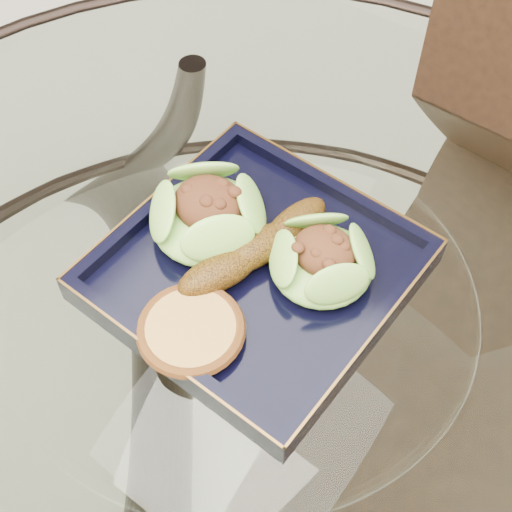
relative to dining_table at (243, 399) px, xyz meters
The scene contains 7 objects.
dining_table is the anchor object (origin of this frame).
dining_chair 0.34m from the dining_table, 59.58° to the left, with size 0.41×0.41×0.93m.
navy_plate 0.18m from the dining_table, 110.32° to the left, with size 0.27×0.27×0.02m, color black.
lettuce_wrap_left 0.23m from the dining_table, 143.16° to the left, with size 0.11×0.11×0.04m, color #619F2E.
lettuce_wrap_right 0.22m from the dining_table, 68.01° to the left, with size 0.10×0.10×0.04m, color #52982C.
roasted_plantain 0.21m from the dining_table, 111.89° to the left, with size 0.17×0.04×0.03m, color #553308.
crumb_patty 0.20m from the dining_table, 120.19° to the right, with size 0.09×0.09×0.02m, color #C88A42.
Camera 1 is at (0.21, -0.27, 1.36)m, focal length 50.00 mm.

